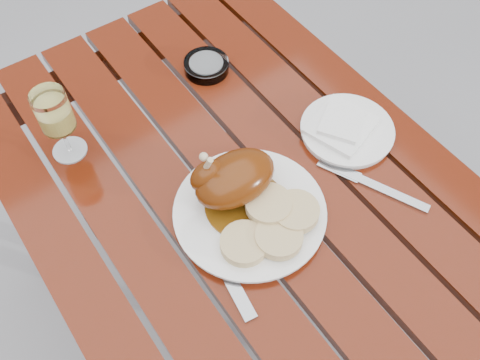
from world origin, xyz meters
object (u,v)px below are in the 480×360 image
table (244,271)px  ashtray (206,66)px  wine_glass (59,125)px  dinner_plate (250,213)px  side_plate (347,130)px

table → ashtray: (0.12, 0.32, 0.39)m
table → ashtray: 0.52m
wine_glass → ashtray: size_ratio=1.61×
dinner_plate → ashtray: ashtray is taller
table → ashtray: bearing=69.5°
table → wine_glass: size_ratio=7.26×
side_plate → ashtray: 0.35m
table → side_plate: size_ratio=6.10×
ashtray → dinner_plate: bearing=-111.5°
side_plate → ashtray: size_ratio=1.92×
wine_glass → ashtray: bearing=5.4°
side_plate → ashtray: (-0.14, 0.33, 0.00)m
table → wine_glass: (-0.24, 0.29, 0.46)m
table → side_plate: 0.46m
table → wine_glass: bearing=129.4°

